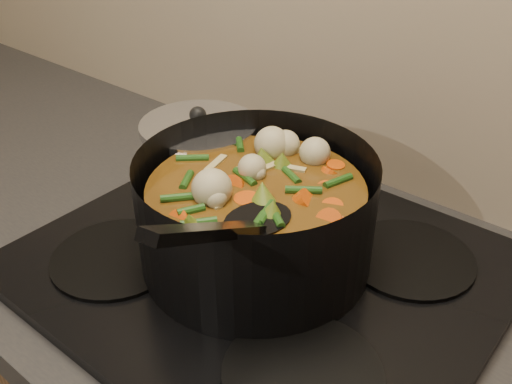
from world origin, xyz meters
The scene contains 3 objects.
stovetop centered at (0.00, 1.93, 0.92)m, with size 0.62×0.54×0.03m.
stockpot centered at (-0.01, 1.93, 1.00)m, with size 0.32×0.42×0.23m.
saucepan centered at (-0.19, 2.01, 0.99)m, with size 0.18×0.18×0.15m.
Camera 1 is at (0.39, 1.44, 1.44)m, focal length 40.00 mm.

